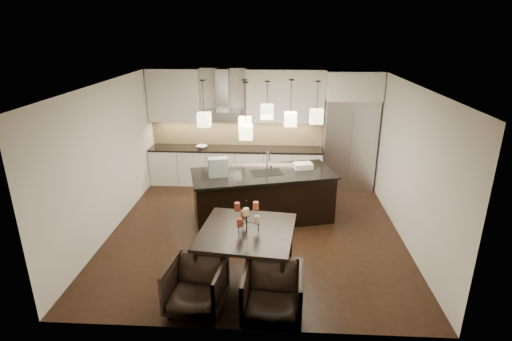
# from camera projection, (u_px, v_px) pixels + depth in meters

# --- Properties ---
(floor) EXTENTS (5.50, 5.50, 0.02)m
(floor) POSITION_uv_depth(u_px,v_px,m) (255.00, 230.00, 7.80)
(floor) COLOR black
(floor) RESTS_ON ground
(ceiling) EXTENTS (5.50, 5.50, 0.02)m
(ceiling) POSITION_uv_depth(u_px,v_px,m) (255.00, 84.00, 6.83)
(ceiling) COLOR white
(ceiling) RESTS_ON wall_back
(wall_back) EXTENTS (5.50, 0.02, 2.80)m
(wall_back) POSITION_uv_depth(u_px,v_px,m) (262.00, 126.00, 9.91)
(wall_back) COLOR silver
(wall_back) RESTS_ON ground
(wall_front) EXTENTS (5.50, 0.02, 2.80)m
(wall_front) POSITION_uv_depth(u_px,v_px,m) (242.00, 236.00, 4.72)
(wall_front) COLOR silver
(wall_front) RESTS_ON ground
(wall_left) EXTENTS (0.02, 5.50, 2.80)m
(wall_left) POSITION_uv_depth(u_px,v_px,m) (108.00, 159.00, 7.46)
(wall_left) COLOR silver
(wall_left) RESTS_ON ground
(wall_right) EXTENTS (0.02, 5.50, 2.80)m
(wall_right) POSITION_uv_depth(u_px,v_px,m) (408.00, 164.00, 7.17)
(wall_right) COLOR silver
(wall_right) RESTS_ON ground
(refrigerator) EXTENTS (1.20, 0.72, 2.15)m
(refrigerator) POSITION_uv_depth(u_px,v_px,m) (348.00, 144.00, 9.55)
(refrigerator) COLOR #B7B7BA
(refrigerator) RESTS_ON floor
(fridge_panel) EXTENTS (1.26, 0.72, 0.65)m
(fridge_panel) POSITION_uv_depth(u_px,v_px,m) (353.00, 85.00, 9.07)
(fridge_panel) COLOR silver
(fridge_panel) RESTS_ON refrigerator
(lower_cabinets) EXTENTS (4.21, 0.62, 0.88)m
(lower_cabinets) POSITION_uv_depth(u_px,v_px,m) (236.00, 166.00, 9.96)
(lower_cabinets) COLOR silver
(lower_cabinets) RESTS_ON floor
(countertop) EXTENTS (4.21, 0.66, 0.04)m
(countertop) POSITION_uv_depth(u_px,v_px,m) (236.00, 149.00, 9.80)
(countertop) COLOR black
(countertop) RESTS_ON lower_cabinets
(backsplash) EXTENTS (4.21, 0.02, 0.63)m
(backsplash) POSITION_uv_depth(u_px,v_px,m) (237.00, 132.00, 9.97)
(backsplash) COLOR beige
(backsplash) RESTS_ON countertop
(upper_cab_left) EXTENTS (1.25, 0.35, 1.25)m
(upper_cab_left) POSITION_uv_depth(u_px,v_px,m) (174.00, 95.00, 9.57)
(upper_cab_left) COLOR silver
(upper_cab_left) RESTS_ON wall_back
(upper_cab_right) EXTENTS (1.85, 0.35, 1.25)m
(upper_cab_right) POSITION_uv_depth(u_px,v_px,m) (285.00, 96.00, 9.43)
(upper_cab_right) COLOR silver
(upper_cab_right) RESTS_ON wall_back
(hood_canopy) EXTENTS (0.90, 0.52, 0.24)m
(hood_canopy) POSITION_uv_depth(u_px,v_px,m) (223.00, 115.00, 9.58)
(hood_canopy) COLOR #B7B7BA
(hood_canopy) RESTS_ON wall_back
(hood_chimney) EXTENTS (0.30, 0.28, 0.96)m
(hood_chimney) POSITION_uv_depth(u_px,v_px,m) (223.00, 89.00, 9.48)
(hood_chimney) COLOR #B7B7BA
(hood_chimney) RESTS_ON hood_canopy
(fruit_bowl) EXTENTS (0.33, 0.33, 0.06)m
(fruit_bowl) POSITION_uv_depth(u_px,v_px,m) (202.00, 147.00, 9.78)
(fruit_bowl) COLOR silver
(fruit_bowl) RESTS_ON countertop
(island_body) EXTENTS (2.90, 1.76, 0.96)m
(island_body) POSITION_uv_depth(u_px,v_px,m) (263.00, 197.00, 8.09)
(island_body) COLOR black
(island_body) RESTS_ON floor
(island_top) EXTENTS (3.01, 1.86, 0.04)m
(island_top) POSITION_uv_depth(u_px,v_px,m) (263.00, 174.00, 7.92)
(island_top) COLOR black
(island_top) RESTS_ON island_body
(faucet) EXTENTS (0.17, 0.28, 0.41)m
(faucet) POSITION_uv_depth(u_px,v_px,m) (267.00, 161.00, 7.96)
(faucet) COLOR silver
(faucet) RESTS_ON island_top
(tote_bag) EXTENTS (0.41, 0.28, 0.37)m
(tote_bag) POSITION_uv_depth(u_px,v_px,m) (218.00, 167.00, 7.67)
(tote_bag) COLOR #1E4C39
(tote_bag) RESTS_ON island_top
(food_container) EXTENTS (0.42, 0.35, 0.11)m
(food_container) POSITION_uv_depth(u_px,v_px,m) (303.00, 166.00, 8.13)
(food_container) COLOR silver
(food_container) RESTS_ON island_top
(dining_table) EXTENTS (1.55, 1.55, 0.83)m
(dining_table) POSITION_uv_depth(u_px,v_px,m) (247.00, 254.00, 6.17)
(dining_table) COLOR black
(dining_table) RESTS_ON floor
(candelabra) EXTENTS (0.45, 0.45, 0.49)m
(candelabra) POSITION_uv_depth(u_px,v_px,m) (247.00, 216.00, 5.94)
(candelabra) COLOR black
(candelabra) RESTS_ON dining_table
(candle_a) EXTENTS (0.09, 0.09, 0.11)m
(candle_a) POSITION_uv_depth(u_px,v_px,m) (257.00, 219.00, 5.93)
(candle_a) COLOR #F8E7AB
(candle_a) RESTS_ON candelabra
(candle_b) EXTENTS (0.09, 0.09, 0.11)m
(candle_b) POSITION_uv_depth(u_px,v_px,m) (243.00, 214.00, 6.09)
(candle_b) COLOR #CB5335
(candle_b) RESTS_ON candelabra
(candle_c) EXTENTS (0.09, 0.09, 0.11)m
(candle_c) POSITION_uv_depth(u_px,v_px,m) (240.00, 222.00, 5.85)
(candle_c) COLOR maroon
(candle_c) RESTS_ON candelabra
(candle_d) EXTENTS (0.09, 0.09, 0.11)m
(candle_d) POSITION_uv_depth(u_px,v_px,m) (256.00, 205.00, 5.97)
(candle_d) COLOR #CB5335
(candle_d) RESTS_ON candelabra
(candle_e) EXTENTS (0.09, 0.09, 0.11)m
(candle_e) POSITION_uv_depth(u_px,v_px,m) (237.00, 206.00, 5.94)
(candle_e) COLOR maroon
(candle_e) RESTS_ON candelabra
(candle_f) EXTENTS (0.09, 0.09, 0.11)m
(candle_f) POSITION_uv_depth(u_px,v_px,m) (246.00, 212.00, 5.76)
(candle_f) COLOR #F8E7AB
(candle_f) RESTS_ON candelabra
(armchair_left) EXTENTS (0.86, 0.87, 0.71)m
(armchair_left) POSITION_uv_depth(u_px,v_px,m) (196.00, 286.00, 5.50)
(armchair_left) COLOR black
(armchair_left) RESTS_ON floor
(armchair_right) EXTENTS (0.83, 0.85, 0.74)m
(armchair_right) POSITION_uv_depth(u_px,v_px,m) (272.00, 294.00, 5.33)
(armchair_right) COLOR black
(armchair_right) RESTS_ON floor
(pendant_a) EXTENTS (0.24, 0.24, 0.26)m
(pendant_a) POSITION_uv_depth(u_px,v_px,m) (204.00, 120.00, 7.66)
(pendant_a) COLOR beige
(pendant_a) RESTS_ON ceiling
(pendant_b) EXTENTS (0.24, 0.24, 0.26)m
(pendant_b) POSITION_uv_depth(u_px,v_px,m) (245.00, 124.00, 7.74)
(pendant_b) COLOR beige
(pendant_b) RESTS_ON ceiling
(pendant_c) EXTENTS (0.24, 0.24, 0.26)m
(pendant_c) POSITION_uv_depth(u_px,v_px,m) (267.00, 112.00, 7.45)
(pendant_c) COLOR beige
(pendant_c) RESTS_ON ceiling
(pendant_d) EXTENTS (0.24, 0.24, 0.26)m
(pendant_d) POSITION_uv_depth(u_px,v_px,m) (290.00, 119.00, 7.72)
(pendant_d) COLOR beige
(pendant_d) RESTS_ON ceiling
(pendant_e) EXTENTS (0.24, 0.24, 0.26)m
(pendant_e) POSITION_uv_depth(u_px,v_px,m) (316.00, 116.00, 7.49)
(pendant_e) COLOR beige
(pendant_e) RESTS_ON ceiling
(pendant_f) EXTENTS (0.24, 0.24, 0.26)m
(pendant_f) POSITION_uv_depth(u_px,v_px,m) (246.00, 132.00, 7.45)
(pendant_f) COLOR beige
(pendant_f) RESTS_ON ceiling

